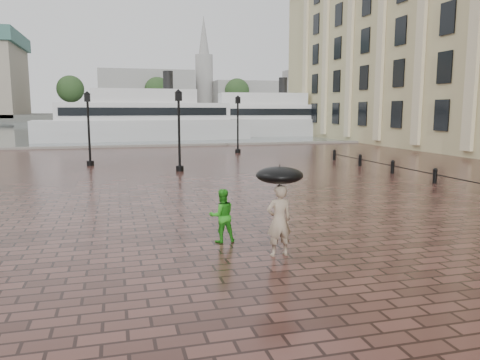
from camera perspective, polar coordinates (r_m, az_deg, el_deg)
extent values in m
plane|color=#331C17|center=(12.61, -12.41, -7.42)|extent=(300.00, 300.00, 0.00)
plane|color=#414C4F|center=(104.18, -14.77, 6.42)|extent=(240.00, 240.00, 0.00)
cube|color=slate|center=(44.26, -14.33, 3.87)|extent=(80.00, 0.60, 0.30)
cube|color=#4C4C47|center=(172.14, -14.91, 7.49)|extent=(300.00, 60.00, 2.00)
cube|color=gray|center=(162.56, -11.43, 10.39)|extent=(30.00, 22.00, 14.00)
cube|color=gray|center=(168.42, 0.74, 9.97)|extent=(25.00, 22.00, 11.00)
cube|color=gray|center=(181.11, 11.65, 10.49)|extent=(35.00, 22.00, 16.00)
cylinder|color=gray|center=(165.18, -4.38, 11.54)|extent=(6.00, 6.00, 20.00)
cone|color=gray|center=(166.50, -4.43, 16.36)|extent=(5.00, 5.00, 18.00)
cylinder|color=#2D2119|center=(150.64, -19.87, 8.30)|extent=(1.00, 1.00, 8.00)
sphere|color=#213B1B|center=(150.76, -19.98, 10.39)|extent=(8.00, 8.00, 8.00)
cylinder|color=#2D2119|center=(150.71, -9.98, 8.68)|extent=(1.00, 1.00, 8.00)
sphere|color=#213B1B|center=(150.83, -10.04, 10.77)|extent=(8.00, 8.00, 8.00)
cylinder|color=#2D2119|center=(155.11, -0.36, 8.80)|extent=(1.00, 1.00, 8.00)
sphere|color=#213B1B|center=(155.23, -0.37, 10.83)|extent=(8.00, 8.00, 8.00)
cylinder|color=#2D2119|center=(163.49, 8.49, 8.70)|extent=(1.00, 1.00, 8.00)
sphere|color=#213B1B|center=(163.60, 8.54, 10.62)|extent=(8.00, 8.00, 8.00)
cylinder|color=#2D2119|center=(175.27, 16.32, 8.43)|extent=(1.00, 1.00, 8.00)
sphere|color=#213B1B|center=(175.37, 16.40, 10.23)|extent=(8.00, 8.00, 8.00)
cylinder|color=black|center=(23.78, 22.67, 0.35)|extent=(0.20, 0.20, 0.60)
sphere|color=black|center=(23.74, 22.71, 1.11)|extent=(0.22, 0.22, 0.22)
cylinder|color=black|center=(26.61, 18.10, 1.40)|extent=(0.20, 0.20, 0.60)
sphere|color=black|center=(26.58, 18.13, 2.08)|extent=(0.22, 0.22, 0.22)
cylinder|color=black|center=(29.58, 14.42, 2.24)|extent=(0.20, 0.20, 0.60)
sphere|color=black|center=(29.55, 14.44, 2.85)|extent=(0.22, 0.22, 0.22)
cylinder|color=black|center=(32.66, 11.42, 2.91)|extent=(0.20, 0.20, 0.60)
sphere|color=black|center=(32.63, 11.44, 3.47)|extent=(0.22, 0.22, 0.22)
cylinder|color=black|center=(26.55, -7.35, 1.42)|extent=(0.44, 0.44, 0.30)
cylinder|color=black|center=(26.39, -7.43, 5.40)|extent=(0.14, 0.14, 4.00)
cube|color=black|center=(26.36, -7.52, 10.07)|extent=(0.35, 0.35, 0.50)
sphere|color=beige|center=(26.36, -7.52, 10.07)|extent=(0.28, 0.28, 0.28)
cylinder|color=black|center=(37.48, -0.27, 3.56)|extent=(0.44, 0.44, 0.30)
cylinder|color=black|center=(37.37, -0.27, 6.39)|extent=(0.14, 0.14, 4.00)
cube|color=black|center=(37.35, -0.27, 9.69)|extent=(0.35, 0.35, 0.50)
sphere|color=beige|center=(37.35, -0.27, 9.69)|extent=(0.28, 0.28, 0.28)
cylinder|color=black|center=(30.34, -17.78, 1.97)|extent=(0.44, 0.44, 0.30)
cylinder|color=black|center=(30.20, -17.94, 5.45)|extent=(0.14, 0.14, 4.00)
cube|color=black|center=(30.17, -18.13, 9.53)|extent=(0.35, 0.35, 0.50)
sphere|color=beige|center=(30.17, -18.13, 9.53)|extent=(0.28, 0.28, 0.28)
imported|color=tan|center=(11.06, 4.77, -4.94)|extent=(0.65, 0.46, 1.71)
imported|color=#27951B|center=(12.20, -2.22, -4.36)|extent=(0.72, 0.58, 1.40)
cube|color=silver|center=(54.57, -11.59, 6.00)|extent=(24.04, 7.33, 2.28)
cube|color=silver|center=(54.52, -11.66, 8.19)|extent=(19.26, 6.24, 1.90)
cube|color=silver|center=(54.54, -11.71, 9.99)|extent=(11.65, 5.14, 1.52)
cylinder|color=black|center=(55.05, -8.77, 11.83)|extent=(1.14, 1.14, 2.28)
cube|color=black|center=(52.03, -11.30, 8.19)|extent=(17.97, 1.36, 0.85)
cube|color=black|center=(57.01, -11.98, 8.19)|extent=(17.97, 1.36, 0.85)
cube|color=silver|center=(61.75, 2.69, 6.42)|extent=(23.47, 7.79, 2.21)
cube|color=silver|center=(61.71, 2.71, 8.30)|extent=(18.81, 6.60, 1.84)
cube|color=silver|center=(61.72, 2.72, 9.84)|extent=(11.42, 5.32, 1.47)
cylinder|color=black|center=(62.41, 5.26, 11.32)|extent=(1.11, 1.11, 2.21)
cube|color=black|center=(59.32, 3.20, 8.29)|extent=(17.43, 1.84, 0.83)
cube|color=black|center=(64.10, 2.25, 8.31)|extent=(17.43, 1.84, 0.83)
cylinder|color=black|center=(10.93, 4.81, -1.89)|extent=(0.02, 0.02, 0.95)
ellipsoid|color=black|center=(10.86, 4.84, 0.59)|extent=(1.10, 1.10, 0.39)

